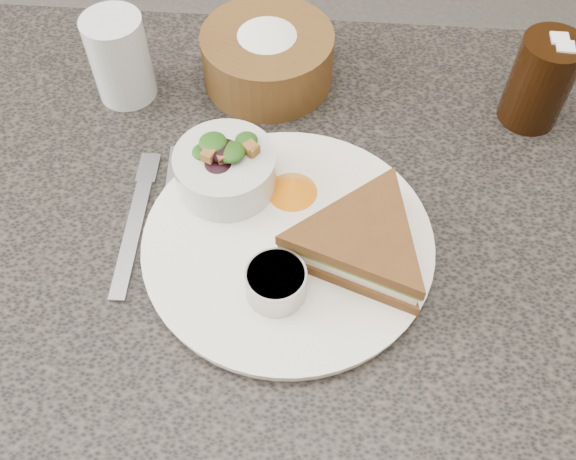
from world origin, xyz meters
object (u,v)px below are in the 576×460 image
at_px(sandwich, 363,243).
at_px(water_glass, 120,58).
at_px(cola_glass, 542,77).
at_px(dinner_plate, 288,243).
at_px(bread_basket, 267,50).
at_px(dining_table, 294,365).
at_px(dressing_ramekin, 276,283).
at_px(salad_bowl, 225,165).

bearing_deg(sandwich, water_glass, 161.81).
relative_size(sandwich, cola_glass, 1.41).
bearing_deg(dinner_plate, bread_basket, 100.04).
bearing_deg(water_glass, dining_table, -39.92).
bearing_deg(bread_basket, dining_table, -76.93).
bearing_deg(dressing_ramekin, water_glass, 127.04).
xyz_separation_m(dinner_plate, bread_basket, (-0.05, 0.25, 0.04)).
distance_m(dining_table, sandwich, 0.42).
bearing_deg(sandwich, dressing_ramekin, -128.74).
relative_size(salad_bowl, water_glass, 1.01).
bearing_deg(sandwich, cola_glass, 68.72).
bearing_deg(bread_basket, cola_glass, -7.42).
bearing_deg(dinner_plate, salad_bowl, 136.43).
height_order(sandwich, salad_bowl, salad_bowl).
distance_m(sandwich, salad_bowl, 0.17).
xyz_separation_m(sandwich, salad_bowl, (-0.15, 0.08, 0.01)).
bearing_deg(dining_table, salad_bowl, 153.15).
height_order(dining_table, cola_glass, cola_glass).
relative_size(salad_bowl, bread_basket, 0.67).
height_order(dinner_plate, bread_basket, bread_basket).
bearing_deg(dining_table, cola_glass, 34.73).
bearing_deg(bread_basket, salad_bowl, -98.26).
height_order(salad_bowl, cola_glass, cola_glass).
distance_m(dinner_plate, salad_bowl, 0.11).
bearing_deg(dressing_ramekin, dining_table, 81.29).
bearing_deg(salad_bowl, dining_table, -26.85).
distance_m(dining_table, cola_glass, 0.54).
xyz_separation_m(sandwich, cola_glass, (0.20, 0.23, 0.03)).
relative_size(dining_table, bread_basket, 6.18).
bearing_deg(salad_bowl, dinner_plate, -43.57).
bearing_deg(water_glass, bread_basket, 12.56).
bearing_deg(dining_table, dinner_plate, -104.68).
bearing_deg(cola_glass, dinner_plate, -142.12).
distance_m(salad_bowl, dressing_ramekin, 0.15).
bearing_deg(salad_bowl, sandwich, -29.23).
xyz_separation_m(dining_table, dressing_ramekin, (-0.01, -0.09, 0.41)).
bearing_deg(water_glass, cola_glass, -0.37).
bearing_deg(water_glass, dressing_ramekin, -52.96).
distance_m(dressing_ramekin, bread_basket, 0.32).
bearing_deg(cola_glass, bread_basket, 172.58).
xyz_separation_m(dressing_ramekin, water_glass, (-0.21, 0.28, 0.02)).
xyz_separation_m(sandwich, water_glass, (-0.29, 0.23, 0.02)).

